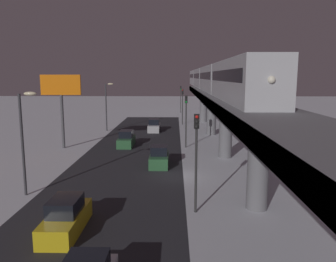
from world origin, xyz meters
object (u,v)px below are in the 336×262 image
at_px(sedan_silver, 154,126).
at_px(sedan_yellow, 66,218).
at_px(sedan_green, 126,140).
at_px(traffic_light_near, 196,149).
at_px(traffic_light_far, 183,101).
at_px(sedan_green_2, 159,158).
at_px(commercial_billboard, 61,92).
at_px(traffic_light_distant, 181,95).
at_px(traffic_light_mid, 186,114).
at_px(subway_train, 208,78).

distance_m(sedan_silver, sedan_yellow, 35.51).
xyz_separation_m(sedan_silver, sedan_green, (2.80, 11.52, 0.01)).
bearing_deg(traffic_light_near, sedan_silver, -81.78).
height_order(traffic_light_near, traffic_light_far, same).
height_order(sedan_green_2, commercial_billboard, commercial_billboard).
xyz_separation_m(traffic_light_near, traffic_light_far, (0.00, -40.34, 0.00)).
height_order(sedan_yellow, traffic_light_near, traffic_light_near).
bearing_deg(traffic_light_far, traffic_light_distant, -90.00).
distance_m(traffic_light_near, traffic_light_mid, 20.17).
bearing_deg(traffic_light_mid, sedan_green, -6.38).
distance_m(sedan_silver, commercial_billboard, 17.65).
bearing_deg(sedan_green, traffic_light_near, 109.64).
relative_size(sedan_green, traffic_light_near, 0.71).
bearing_deg(sedan_green_2, traffic_light_near, -75.94).
xyz_separation_m(sedan_yellow, traffic_light_mid, (-7.50, -23.04, 3.40)).
relative_size(traffic_light_far, commercial_billboard, 0.72).
bearing_deg(sedan_green, sedan_green_2, 116.00).
bearing_deg(sedan_green_2, sedan_green, 116.00).
relative_size(sedan_green_2, traffic_light_mid, 0.64).
height_order(sedan_green, sedan_green_2, same).
distance_m(sedan_green_2, commercial_billboard, 15.70).
height_order(sedan_yellow, sedan_green_2, same).
distance_m(traffic_light_near, commercial_billboard, 24.78).
bearing_deg(sedan_green_2, sedan_silver, 94.91).
xyz_separation_m(sedan_silver, traffic_light_mid, (-4.70, 12.36, 3.41)).
distance_m(subway_train, sedan_green_2, 26.13).
xyz_separation_m(traffic_light_distant, commercial_billboard, (15.01, 40.97, 2.63)).
bearing_deg(traffic_light_mid, sedan_green_2, 71.35).
height_order(sedan_yellow, traffic_light_distant, traffic_light_distant).
relative_size(sedan_green_2, traffic_light_distant, 0.64).
relative_size(sedan_green, traffic_light_distant, 0.71).
bearing_deg(traffic_light_mid, commercial_billboard, 2.39).
bearing_deg(sedan_green, traffic_light_mid, 173.62).
height_order(sedan_yellow, traffic_light_mid, traffic_light_mid).
height_order(sedan_yellow, commercial_billboard, commercial_billboard).
height_order(sedan_green, traffic_light_distant, traffic_light_distant).
bearing_deg(sedan_green, traffic_light_distant, -100.75).
height_order(subway_train, traffic_light_far, subway_train).
bearing_deg(traffic_light_mid, traffic_light_near, 90.00).
relative_size(sedan_yellow, traffic_light_mid, 0.75).
distance_m(subway_train, traffic_light_near, 36.06).
distance_m(sedan_yellow, sedan_green_2, 15.16).
xyz_separation_m(subway_train, sedan_green_2, (7.01, 23.99, -7.64)).
bearing_deg(sedan_green_2, traffic_light_distant, 86.61).
relative_size(subway_train, traffic_light_mid, 11.57).
height_order(sedan_silver, traffic_light_near, traffic_light_near).
relative_size(sedan_silver, commercial_billboard, 0.48).
distance_m(traffic_light_distant, commercial_billboard, 43.71).
xyz_separation_m(sedan_green, traffic_light_near, (-7.50, 21.01, 3.40)).
bearing_deg(subway_train, sedan_silver, 19.02).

